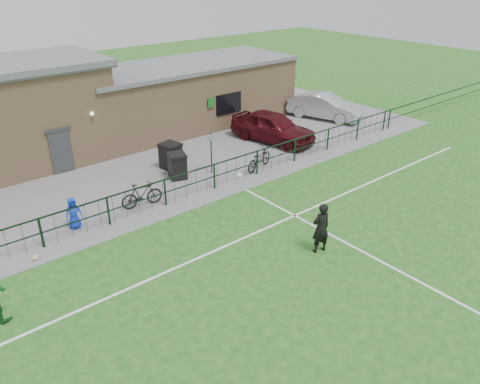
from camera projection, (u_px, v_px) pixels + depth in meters
ground at (341, 284)px, 14.70m from camera, size 90.00×90.00×0.00m
paving_strip at (135, 158)px, 24.05m from camera, size 34.00×13.00×0.02m
pitch_line_touch at (199, 197)px, 20.10m from camera, size 28.00×0.10×0.01m
pitch_line_mid at (257, 232)px, 17.47m from camera, size 28.00×0.10×0.01m
pitch_line_perp at (379, 260)px, 15.84m from camera, size 0.10×16.00×0.01m
perimeter_fence at (196, 183)px, 19.98m from camera, size 28.00×0.10×1.20m
wheelie_bin_left at (177, 167)px, 21.59m from camera, size 0.96×1.02×1.11m
wheelie_bin_right at (171, 157)px, 22.57m from camera, size 0.96×1.04×1.19m
sign_post at (211, 153)px, 21.91m from camera, size 0.07×0.07×2.00m
car_maroon at (273, 127)px, 25.87m from camera, size 2.94×5.21×1.67m
car_silver at (325, 106)px, 29.70m from camera, size 3.05×4.98×1.55m
bicycle_d at (142, 195)px, 19.07m from camera, size 1.79×0.75×1.04m
bicycle_e at (259, 159)px, 22.56m from camera, size 2.10×1.26×1.04m
spectator_child at (73, 213)px, 17.46m from camera, size 0.65×0.46×1.25m
goalkeeper_kick at (319, 227)px, 15.96m from camera, size 1.61×3.43×2.27m
ball_ground at (35, 258)px, 15.79m from camera, size 0.23×0.23×0.23m
clubhouse at (89, 106)px, 24.64m from camera, size 24.25×5.40×4.96m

